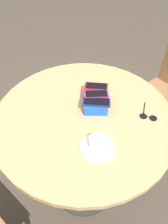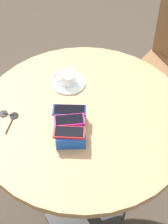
# 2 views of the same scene
# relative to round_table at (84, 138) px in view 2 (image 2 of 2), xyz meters

# --- Properties ---
(ground_plane) EXTENTS (8.00, 8.00, 0.00)m
(ground_plane) POSITION_rel_round_table_xyz_m (0.00, 0.00, -0.62)
(ground_plane) COLOR #42382D
(round_table) EXTENTS (0.91, 0.91, 0.78)m
(round_table) POSITION_rel_round_table_xyz_m (0.00, 0.00, 0.00)
(round_table) COLOR #2D2D2D
(round_table) RESTS_ON ground_plane
(phone_box) EXTENTS (0.20, 0.14, 0.06)m
(phone_box) POSITION_rel_round_table_xyz_m (-0.07, 0.07, 0.19)
(phone_box) COLOR blue
(phone_box) RESTS_ON round_table
(phone_red) EXTENTS (0.09, 0.13, 0.01)m
(phone_red) POSITION_rel_round_table_xyz_m (-0.13, 0.09, 0.22)
(phone_red) COLOR red
(phone_red) RESTS_ON phone_box
(phone_magenta) EXTENTS (0.07, 0.13, 0.01)m
(phone_magenta) POSITION_rel_round_table_xyz_m (-0.07, 0.07, 0.22)
(phone_magenta) COLOR #D11975
(phone_magenta) RESTS_ON phone_box
(phone_navy) EXTENTS (0.09, 0.15, 0.01)m
(phone_navy) POSITION_rel_round_table_xyz_m (-0.02, 0.06, 0.22)
(phone_navy) COLOR navy
(phone_navy) RESTS_ON phone_box
(saucer) EXTENTS (0.16, 0.16, 0.01)m
(saucer) POSITION_rel_round_table_xyz_m (0.20, 0.03, 0.16)
(saucer) COLOR white
(saucer) RESTS_ON round_table
(coffee_cup) EXTENTS (0.08, 0.10, 0.05)m
(coffee_cup) POSITION_rel_round_table_xyz_m (0.21, 0.03, 0.19)
(coffee_cup) COLOR white
(coffee_cup) RESTS_ON saucer
(sunglasses) EXTENTS (0.13, 0.08, 0.01)m
(sunglasses) POSITION_rel_round_table_xyz_m (0.06, 0.31, 0.16)
(sunglasses) COLOR black
(sunglasses) RESTS_ON round_table
(chair_near_window) EXTENTS (0.54, 0.54, 0.84)m
(chair_near_window) POSITION_rel_round_table_xyz_m (0.52, -0.63, -0.18)
(chair_near_window) COLOR brown
(chair_near_window) RESTS_ON ground_plane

